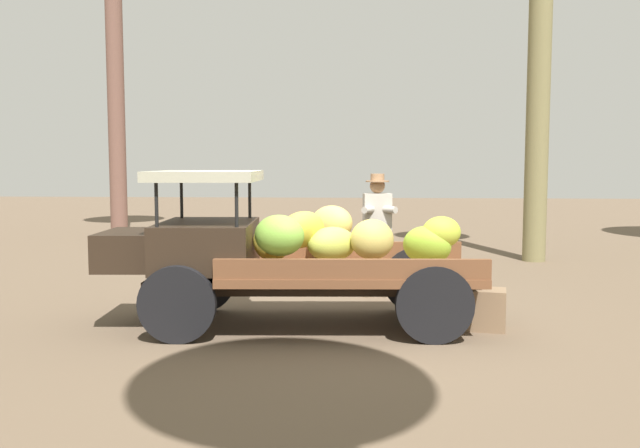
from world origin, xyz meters
name	(u,v)px	position (x,y,z in m)	size (l,w,h in m)	color
ground_plane	(312,323)	(0.00, 0.00, 0.00)	(60.00, 60.00, 0.00)	brown
truck	(274,252)	(0.45, 0.18, 0.90)	(4.54, 1.96, 1.87)	black
farmer	(377,227)	(-0.82, -1.69, 1.03)	(0.52, 0.48, 1.81)	#836D53
wooden_crate	(480,309)	(-2.01, 0.15, 0.24)	(0.58, 0.39, 0.48)	#82664A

